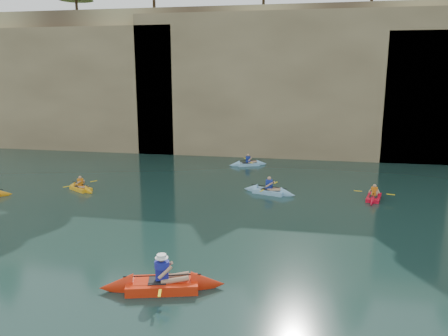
# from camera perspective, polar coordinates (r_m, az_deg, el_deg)

# --- Properties ---
(ground) EXTENTS (160.00, 160.00, 0.00)m
(ground) POSITION_cam_1_polar(r_m,az_deg,el_deg) (14.26, -5.68, -15.32)
(ground) COLOR black
(ground) RESTS_ON ground
(cliff) EXTENTS (70.00, 16.00, 12.00)m
(cliff) POSITION_cam_1_polar(r_m,az_deg,el_deg) (42.22, 6.13, 11.56)
(cliff) COLOR tan
(cliff) RESTS_ON ground
(cliff_slab_west) EXTENTS (26.00, 2.40, 10.56)m
(cliff_slab_west) POSITION_cam_1_polar(r_m,az_deg,el_deg) (42.03, -23.66, 9.61)
(cliff_slab_west) COLOR tan
(cliff_slab_west) RESTS_ON ground
(cliff_slab_center) EXTENTS (24.00, 2.40, 11.40)m
(cliff_slab_center) POSITION_cam_1_polar(r_m,az_deg,el_deg) (34.70, 8.36, 10.82)
(cliff_slab_center) COLOR tan
(cliff_slab_center) RESTS_ON ground
(sea_cave_west) EXTENTS (4.50, 1.00, 4.00)m
(sea_cave_west) POSITION_cam_1_polar(r_m,az_deg,el_deg) (40.63, -21.44, 5.08)
(sea_cave_west) COLOR black
(sea_cave_west) RESTS_ON ground
(sea_cave_center) EXTENTS (3.50, 1.00, 3.20)m
(sea_cave_center) POSITION_cam_1_polar(r_m,az_deg,el_deg) (35.23, -1.72, 4.27)
(sea_cave_center) COLOR black
(sea_cave_center) RESTS_ON ground
(sea_cave_east) EXTENTS (5.00, 1.00, 4.50)m
(sea_cave_east) POSITION_cam_1_polar(r_m,az_deg,el_deg) (34.84, 21.41, 4.40)
(sea_cave_east) COLOR black
(sea_cave_east) RESTS_ON ground
(main_kayaker) EXTENTS (3.99, 2.54, 1.45)m
(main_kayaker) POSITION_cam_1_polar(r_m,az_deg,el_deg) (14.13, -8.05, -14.79)
(main_kayaker) COLOR red
(main_kayaker) RESTS_ON ground
(kayaker_ltblue_near) EXTENTS (3.15, 2.30, 1.21)m
(kayaker_ltblue_near) POSITION_cam_1_polar(r_m,az_deg,el_deg) (24.38, 5.90, -3.01)
(kayaker_ltblue_near) COLOR #89C0E6
(kayaker_ltblue_near) RESTS_ON ground
(kayaker_red_far) EXTENTS (2.03, 2.88, 1.03)m
(kayaker_red_far) POSITION_cam_1_polar(r_m,az_deg,el_deg) (24.51, 18.97, -3.61)
(kayaker_red_far) COLOR red
(kayaker_red_far) RESTS_ON ground
(kayaker_yellow) EXTENTS (2.49, 1.89, 1.04)m
(kayaker_yellow) POSITION_cam_1_polar(r_m,az_deg,el_deg) (26.27, -18.20, -2.49)
(kayaker_yellow) COLOR #FFAD15
(kayaker_yellow) RESTS_ON ground
(kayaker_ltblue_mid) EXTENTS (2.83, 1.98, 1.06)m
(kayaker_ltblue_mid) POSITION_cam_1_polar(r_m,az_deg,el_deg) (31.48, 3.15, 0.55)
(kayaker_ltblue_mid) COLOR #8AC2E7
(kayaker_ltblue_mid) RESTS_ON ground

